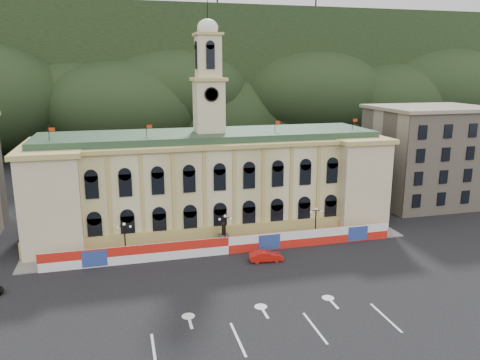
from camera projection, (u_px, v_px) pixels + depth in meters
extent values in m
plane|color=black|center=(259.00, 304.00, 51.68)|extent=(260.00, 260.00, 0.00)
cube|color=black|center=(155.00, 78.00, 168.95)|extent=(230.00, 70.00, 44.00)
cube|color=#595651|center=(265.00, 55.00, 156.85)|extent=(22.00, 8.00, 14.00)
cube|color=beige|center=(210.00, 184.00, 76.41)|extent=(55.00, 15.00, 14.00)
cube|color=tan|center=(221.00, 234.00, 70.41)|extent=(56.00, 0.80, 2.40)
cube|color=tan|center=(209.00, 140.00, 74.72)|extent=(56.20, 16.20, 0.60)
cube|color=#2A472F|center=(209.00, 136.00, 74.56)|extent=(53.00, 13.00, 1.20)
cube|color=beige|center=(57.00, 195.00, 69.71)|extent=(8.00, 17.00, 14.00)
cube|color=beige|center=(344.00, 177.00, 81.23)|extent=(8.00, 17.00, 14.00)
cube|color=beige|center=(209.00, 107.00, 73.49)|extent=(4.40, 4.40, 8.00)
cube|color=tan|center=(208.00, 79.00, 72.52)|extent=(5.20, 5.20, 0.50)
cube|color=beige|center=(208.00, 57.00, 71.75)|extent=(3.60, 3.60, 6.50)
cube|color=tan|center=(208.00, 34.00, 70.96)|extent=(4.20, 4.20, 0.40)
cylinder|color=black|center=(212.00, 94.00, 70.86)|extent=(2.20, 0.20, 2.20)
ellipsoid|color=silver|center=(208.00, 28.00, 70.76)|extent=(3.20, 3.20, 2.72)
cylinder|color=black|center=(207.00, 6.00, 70.01)|extent=(0.12, 0.12, 5.00)
cube|color=tan|center=(428.00, 157.00, 89.32)|extent=(20.00, 16.00, 18.00)
cube|color=gray|center=(432.00, 108.00, 87.16)|extent=(21.00, 17.00, 0.60)
cube|color=red|center=(228.00, 246.00, 65.51)|extent=(50.00, 0.25, 2.50)
cube|color=navy|center=(94.00, 259.00, 60.96)|extent=(3.20, 0.05, 2.20)
cube|color=navy|center=(269.00, 242.00, 66.85)|extent=(3.20, 0.05, 2.20)
cube|color=navy|center=(358.00, 234.00, 70.28)|extent=(3.20, 0.05, 2.20)
cube|color=slate|center=(224.00, 246.00, 68.37)|extent=(56.00, 5.50, 0.16)
cube|color=#595651|center=(224.00, 240.00, 68.41)|extent=(1.40, 1.40, 1.80)
cylinder|color=black|center=(224.00, 230.00, 68.02)|extent=(0.60, 0.60, 1.60)
sphere|color=black|center=(224.00, 224.00, 67.81)|extent=(0.44, 0.44, 0.44)
cylinder|color=black|center=(126.00, 257.00, 64.21)|extent=(0.44, 0.44, 0.30)
cylinder|color=black|center=(125.00, 242.00, 63.69)|extent=(0.18, 0.18, 4.80)
cube|color=black|center=(124.00, 226.00, 63.16)|extent=(1.60, 0.08, 0.08)
sphere|color=silver|center=(118.00, 227.00, 62.99)|extent=(0.36, 0.36, 0.36)
sphere|color=silver|center=(130.00, 226.00, 63.39)|extent=(0.36, 0.36, 0.36)
sphere|color=silver|center=(124.00, 224.00, 63.10)|extent=(0.40, 0.40, 0.40)
cylinder|color=black|center=(225.00, 248.00, 67.64)|extent=(0.44, 0.44, 0.30)
cylinder|color=black|center=(225.00, 233.00, 67.12)|extent=(0.18, 0.18, 4.80)
cube|color=black|center=(225.00, 218.00, 66.59)|extent=(1.60, 0.08, 0.08)
sphere|color=silver|center=(220.00, 219.00, 66.43)|extent=(0.36, 0.36, 0.36)
sphere|color=silver|center=(231.00, 218.00, 66.82)|extent=(0.36, 0.36, 0.36)
sphere|color=silver|center=(225.00, 216.00, 66.53)|extent=(0.40, 0.40, 0.40)
cylinder|color=black|center=(315.00, 239.00, 71.08)|extent=(0.44, 0.44, 0.30)
cylinder|color=black|center=(316.00, 225.00, 70.56)|extent=(0.18, 0.18, 4.80)
cube|color=black|center=(316.00, 211.00, 70.02)|extent=(1.60, 0.08, 0.08)
sphere|color=silver|center=(311.00, 212.00, 69.86)|extent=(0.36, 0.36, 0.36)
sphere|color=silver|center=(321.00, 211.00, 70.26)|extent=(0.36, 0.36, 0.36)
sphere|color=silver|center=(316.00, 209.00, 69.97)|extent=(0.40, 0.40, 0.40)
imported|color=red|center=(266.00, 256.00, 63.15)|extent=(2.26, 4.75, 1.48)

